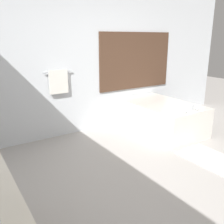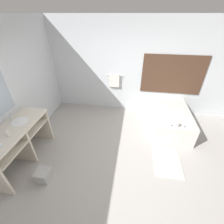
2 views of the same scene
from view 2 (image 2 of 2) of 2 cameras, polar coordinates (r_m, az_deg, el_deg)
The scene contains 8 objects.
ground_plane at distance 3.45m, azimuth 0.37°, elevation -17.93°, with size 16.00×16.00×0.00m, color #A8A39E.
wall_back_with_blinds at distance 4.57m, azimuth 5.46°, elevation 16.14°, with size 7.40×0.13×2.70m.
vanity_counter at distance 3.54m, azimuth -32.41°, elevation -8.16°, with size 0.60×1.49×0.89m.
sink_faucet at distance 3.59m, azimuth -34.12°, elevation -1.64°, with size 0.09×0.04×0.18m.
bathtub at distance 4.40m, azimuth 21.15°, elevation -2.10°, with size 0.95×1.55×0.66m.
soap_dispenser at distance 3.21m, azimuth -35.03°, elevation -6.60°, with size 0.05×0.05×0.16m.
waste_bin at distance 3.38m, azimuth -24.73°, elevation -20.88°, with size 0.26×0.26×0.22m.
bath_mat at distance 3.63m, azimuth 20.17°, elevation -17.10°, with size 0.56×0.83×0.02m.
Camera 2 is at (0.32, -2.13, 2.70)m, focal length 24.00 mm.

